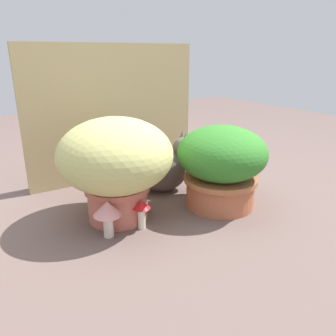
{
  "coord_description": "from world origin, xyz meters",
  "views": [
    {
      "loc": [
        -0.64,
        -1.21,
        0.69
      ],
      "look_at": [
        0.14,
        0.02,
        0.18
      ],
      "focal_mm": 35.84,
      "sensor_mm": 36.0,
      "label": 1
    }
  ],
  "objects": [
    {
      "name": "ground_plane",
      "position": [
        0.0,
        0.0,
        0.0
      ],
      "size": [
        6.0,
        6.0,
        0.0
      ],
      "primitive_type": "plane",
      "color": "brown"
    },
    {
      "name": "cardboard_backdrop",
      "position": [
        0.09,
        0.49,
        0.37
      ],
      "size": [
        0.98,
        0.03,
        0.73
      ],
      "primitive_type": "cube",
      "color": "tan",
      "rests_on": "ground"
    },
    {
      "name": "grass_planter",
      "position": [
        -0.12,
        0.02,
        0.26
      ],
      "size": [
        0.48,
        0.48,
        0.44
      ],
      "color": "#BE6351",
      "rests_on": "ground"
    },
    {
      "name": "leafy_planter",
      "position": [
        0.34,
        -0.12,
        0.2
      ],
      "size": [
        0.41,
        0.41,
        0.38
      ],
      "color": "#B15E3E",
      "rests_on": "ground"
    },
    {
      "name": "cat",
      "position": [
        0.22,
        0.17,
        0.12
      ],
      "size": [
        0.36,
        0.25,
        0.32
      ],
      "color": "#5D514C",
      "rests_on": "ground"
    },
    {
      "name": "mushroom_ornament_pink",
      "position": [
        -0.22,
        -0.11,
        0.11
      ],
      "size": [
        0.11,
        0.11,
        0.15
      ],
      "color": "beige",
      "rests_on": "ground"
    },
    {
      "name": "mushroom_ornament_red",
      "position": [
        -0.07,
        -0.12,
        0.08
      ],
      "size": [
        0.07,
        0.07,
        0.12
      ],
      "color": "white",
      "rests_on": "ground"
    }
  ]
}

